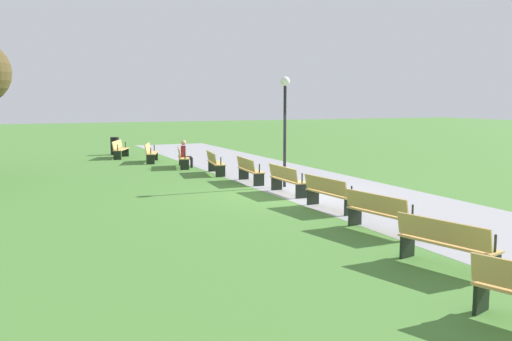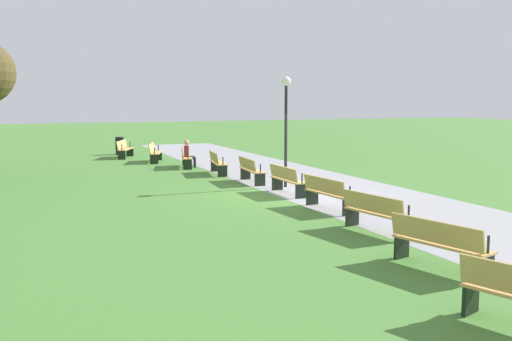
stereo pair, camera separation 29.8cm
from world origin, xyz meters
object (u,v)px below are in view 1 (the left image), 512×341
at_px(lamp_post, 285,110).
at_px(bench_4, 249,170).
at_px(bench_3, 215,162).
at_px(bench_5, 287,179).
at_px(bench_6, 329,192).
at_px(bench_1, 151,152).
at_px(bench_7, 380,212).
at_px(bench_2, 182,157).
at_px(trash_bin, 115,146).
at_px(bench_8, 446,242).
at_px(person_seated, 185,153).
at_px(bench_0, 120,149).

bearing_deg(lamp_post, bench_4, -152.15).
xyz_separation_m(bench_3, bench_4, (2.71, 0.34, 0.00)).
relative_size(bench_5, bench_6, 0.98).
bearing_deg(bench_1, bench_7, 23.57).
bearing_deg(bench_4, bench_7, 2.37).
relative_size(bench_3, lamp_post, 0.51).
relative_size(bench_2, trash_bin, 2.00).
height_order(bench_1, bench_3, same).
xyz_separation_m(lamp_post, trash_bin, (-13.83, -3.30, -2.14)).
xyz_separation_m(bench_1, bench_3, (5.30, 1.33, 0.00)).
bearing_deg(trash_bin, bench_7, 6.21).
xyz_separation_m(bench_3, bench_5, (5.44, 0.45, 0.00)).
distance_m(bench_4, bench_8, 10.89).
distance_m(bench_6, person_seated, 10.83).
bearing_deg(bench_0, person_seated, 43.51).
distance_m(bench_2, bench_8, 16.24).
relative_size(bench_1, bench_7, 1.00).
bearing_deg(bench_6, bench_1, -177.67).
bearing_deg(bench_8, bench_5, 158.80).
bearing_deg(bench_6, bench_3, 177.63).
height_order(bench_2, bench_8, same).
xyz_separation_m(bench_0, bench_7, (18.74, 2.32, 0.00)).
distance_m(bench_1, bench_2, 2.73).
bearing_deg(bench_8, bench_0, 170.54).
bearing_deg(bench_2, bench_6, 18.85).
distance_m(bench_1, trash_bin, 4.55).
bearing_deg(person_seated, bench_7, 15.95).
relative_size(bench_3, person_seated, 1.56).
height_order(bench_1, bench_4, same).
bearing_deg(bench_5, bench_7, -4.70).
bearing_deg(bench_4, bench_8, 0.02).
bearing_deg(bench_7, bench_3, 170.56).
height_order(bench_0, bench_3, same).
bearing_deg(bench_3, lamp_post, 23.98).
bearing_deg(bench_3, person_seated, -161.40).
height_order(person_seated, lamp_post, lamp_post).
relative_size(bench_3, bench_4, 1.01).
distance_m(person_seated, trash_bin, 7.36).
bearing_deg(bench_1, bench_2, 35.32).
bearing_deg(bench_0, lamp_post, 39.39).
distance_m(bench_6, lamp_post, 4.67).
bearing_deg(bench_3, trash_bin, -157.60).
bearing_deg(trash_bin, bench_0, -2.14).
bearing_deg(bench_6, bench_8, -14.12).
height_order(bench_2, trash_bin, trash_bin).
distance_m(bench_1, lamp_post, 9.91).
relative_size(bench_2, bench_8, 1.00).
height_order(bench_0, lamp_post, lamp_post).
relative_size(bench_3, bench_8, 1.00).
xyz_separation_m(bench_4, bench_6, (5.46, 0.00, 0.00)).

